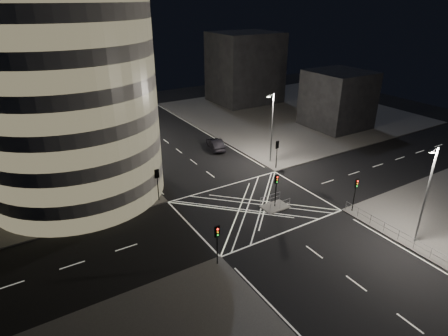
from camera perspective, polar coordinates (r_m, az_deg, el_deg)
ground at (r=43.57m, az=4.43°, el=-5.83°), size 120.00×120.00×0.00m
sidewalk_far_right at (r=79.96m, az=10.18°, el=8.31°), size 42.00×42.00×0.15m
central_island at (r=43.59m, az=7.74°, el=-5.86°), size 3.00×2.00×0.15m
office_tower_curved at (r=49.83m, az=-29.50°, el=10.67°), size 30.00×29.00×27.20m
building_right_far at (r=86.46m, az=3.18°, el=15.03°), size 14.00×12.00×15.00m
building_right_near at (r=71.86m, az=16.91°, el=10.00°), size 10.00×10.00×10.00m
building_far_end at (r=91.01m, az=-20.19°, el=14.97°), size 18.00×8.00×18.00m
tree_a at (r=44.65m, az=-13.34°, el=0.42°), size 3.85×3.85×6.30m
tree_b at (r=49.66m, az=-15.73°, el=3.87°), size 4.08×4.08×7.42m
tree_c at (r=55.41m, az=-17.47°, el=4.98°), size 4.06×4.06×6.65m
tree_d at (r=60.77m, az=-19.08°, el=7.24°), size 5.58×5.58×8.31m
tree_e at (r=66.79m, az=-20.17°, el=7.38°), size 3.65×3.65×5.88m
traffic_signal_fl at (r=43.80m, az=-10.14°, el=-1.67°), size 0.55×0.22×4.00m
traffic_signal_nl at (r=33.13m, az=-1.06°, el=-10.63°), size 0.55×0.22×4.00m
traffic_signal_fr at (r=52.03m, az=8.08°, el=2.82°), size 0.55×0.22×4.00m
traffic_signal_nr at (r=43.43m, az=19.40°, el=-3.01°), size 0.55×0.22×4.00m
traffic_signal_island at (r=42.23m, az=7.96°, el=-2.54°), size 0.55×0.22×4.00m
street_lamp_left_near at (r=47.11m, az=-13.48°, el=3.44°), size 1.25×0.25×10.00m
street_lamp_left_far at (r=63.73m, az=-18.84°, el=8.32°), size 1.25×0.25×10.00m
street_lamp_right_far at (r=53.11m, az=7.29°, el=6.34°), size 1.25×0.25×10.00m
street_lamp_right_near at (r=39.34m, az=28.45°, el=-3.37°), size 1.25×0.25×10.00m
railing_near_right at (r=41.51m, az=24.13°, el=-8.73°), size 0.06×11.70×1.10m
railing_island_south at (r=42.69m, az=8.54°, el=-5.65°), size 2.80×0.06×1.10m
railing_island_north at (r=43.88m, az=7.05°, el=-4.66°), size 2.80×0.06×1.10m
sedan at (r=59.19m, az=-1.28°, el=3.66°), size 2.98×5.44×1.70m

